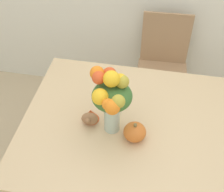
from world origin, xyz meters
TOP-DOWN VIEW (x-y plane):
  - ground_plane at (0.00, 0.00)m, footprint 12.00×12.00m
  - dining_table at (0.00, 0.00)m, footprint 1.28×1.07m
  - flower_vase at (-0.10, -0.05)m, footprint 0.24×0.30m
  - pumpkin at (0.04, -0.09)m, footprint 0.13×0.13m
  - turkey_figurine at (-0.23, -0.02)m, footprint 0.10×0.13m
  - dining_chair_near_window at (0.17, 0.91)m, footprint 0.43×0.43m

SIDE VIEW (x-z plane):
  - ground_plane at x=0.00m, z-range 0.00..0.00m
  - dining_chair_near_window at x=0.17m, z-range 0.02..0.96m
  - dining_table at x=0.00m, z-range 0.29..1.06m
  - turkey_figurine at x=-0.23m, z-range 0.77..0.85m
  - pumpkin at x=0.04m, z-range 0.76..0.88m
  - flower_vase at x=-0.10m, z-range 0.82..1.24m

